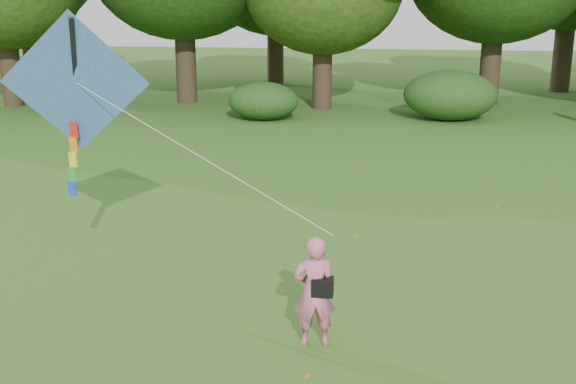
# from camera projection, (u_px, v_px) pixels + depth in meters

# --- Properties ---
(ground) EXTENTS (100.00, 100.00, 0.00)m
(ground) POSITION_uv_depth(u_px,v_px,m) (351.00, 329.00, 10.67)
(ground) COLOR #265114
(ground) RESTS_ON ground
(man_kite_flyer) EXTENTS (0.66, 0.50, 1.61)m
(man_kite_flyer) POSITION_uv_depth(u_px,v_px,m) (314.00, 292.00, 9.99)
(man_kite_flyer) COLOR #D36382
(man_kite_flyer) RESTS_ON ground
(bystander_left) EXTENTS (1.04, 0.92, 1.79)m
(bystander_left) POSITION_uv_depth(u_px,v_px,m) (94.00, 92.00, 28.33)
(bystander_left) COLOR #2B2B3A
(bystander_left) RESTS_ON ground
(crossbody_bag) EXTENTS (0.43, 0.20, 0.68)m
(crossbody_bag) POSITION_uv_depth(u_px,v_px,m) (322.00, 286.00, 9.92)
(crossbody_bag) COLOR black
(crossbody_bag) RESTS_ON ground
(flying_kite) EXTENTS (5.62, 2.65, 3.15)m
(flying_kite) POSITION_uv_depth(u_px,v_px,m) (76.00, 85.00, 11.88)
(flying_kite) COLOR #2951B4
(flying_kite) RESTS_ON ground
(shrub_band) EXTENTS (39.15, 3.22, 1.88)m
(shrub_band) POSITION_uv_depth(u_px,v_px,m) (351.00, 97.00, 27.32)
(shrub_band) COLOR #264919
(shrub_band) RESTS_ON ground
(fallen_leaves) EXTENTS (9.31, 13.22, 0.01)m
(fallen_leaves) POSITION_uv_depth(u_px,v_px,m) (360.00, 269.00, 12.91)
(fallen_leaves) COLOR olive
(fallen_leaves) RESTS_ON ground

